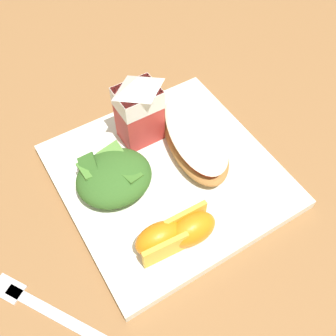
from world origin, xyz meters
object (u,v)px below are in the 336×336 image
at_px(white_plate, 168,176).
at_px(orange_wedge_middle, 192,228).
at_px(green_salad_pile, 114,177).
at_px(milk_carton, 140,106).
at_px(metal_fork, 50,311).
at_px(cheesy_pizza_bread, 195,136).
at_px(orange_wedge_front, 160,240).

bearing_deg(white_plate, orange_wedge_middle, -105.09).
bearing_deg(orange_wedge_middle, green_salad_pile, 111.87).
xyz_separation_m(green_salad_pile, milk_carton, (0.07, 0.06, 0.04)).
height_order(green_salad_pile, orange_wedge_middle, green_salad_pile).
xyz_separation_m(orange_wedge_middle, metal_fork, (-0.18, 0.01, -0.03)).
xyz_separation_m(white_plate, metal_fork, (-0.21, -0.09, -0.01)).
relative_size(white_plate, metal_fork, 1.67).
xyz_separation_m(cheesy_pizza_bread, orange_wedge_front, (-0.12, -0.11, 0.00)).
height_order(white_plate, metal_fork, white_plate).
bearing_deg(green_salad_pile, orange_wedge_front, -86.79).
relative_size(orange_wedge_middle, metal_fork, 0.36).
bearing_deg(white_plate, green_salad_pile, 165.86).
relative_size(cheesy_pizza_bread, green_salad_pile, 1.85).
xyz_separation_m(white_plate, cheesy_pizza_bread, (0.06, 0.02, 0.03)).
height_order(milk_carton, metal_fork, milk_carton).
xyz_separation_m(cheesy_pizza_bread, milk_carton, (-0.06, 0.05, 0.04)).
distance_m(orange_wedge_front, metal_fork, 0.15).
xyz_separation_m(orange_wedge_front, metal_fork, (-0.14, 0.00, -0.03)).
bearing_deg(orange_wedge_middle, white_plate, 74.91).
height_order(white_plate, cheesy_pizza_bread, cheesy_pizza_bread).
xyz_separation_m(cheesy_pizza_bread, green_salad_pile, (-0.13, -0.00, 0.00)).
relative_size(green_salad_pile, metal_fork, 0.59).
bearing_deg(white_plate, cheesy_pizza_bread, 21.06).
bearing_deg(cheesy_pizza_bread, white_plate, -158.94).
relative_size(orange_wedge_front, orange_wedge_middle, 1.02).
distance_m(green_salad_pile, orange_wedge_middle, 0.12).
bearing_deg(green_salad_pile, milk_carton, 38.24).
relative_size(green_salad_pile, orange_wedge_middle, 1.64).
xyz_separation_m(milk_carton, metal_fork, (-0.21, -0.16, -0.07)).
bearing_deg(metal_fork, green_salad_pile, 37.17).
bearing_deg(cheesy_pizza_bread, orange_wedge_front, -138.11).
bearing_deg(orange_wedge_front, white_plate, 53.62).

